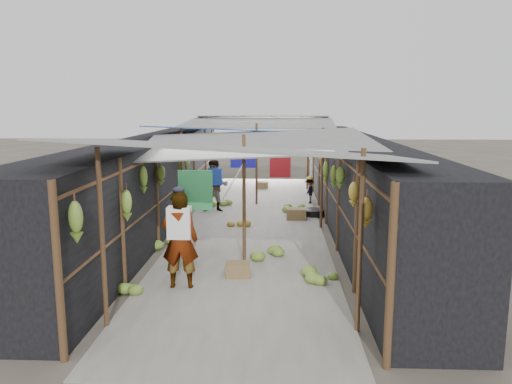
# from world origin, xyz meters

# --- Properties ---
(ground) EXTENTS (80.00, 80.00, 0.00)m
(ground) POSITION_xyz_m (0.00, 0.00, 0.00)
(ground) COLOR #6B6356
(ground) RESTS_ON ground
(aisle_slab) EXTENTS (3.60, 16.00, 0.02)m
(aisle_slab) POSITION_xyz_m (0.00, 6.50, 0.01)
(aisle_slab) COLOR #9E998E
(aisle_slab) RESTS_ON ground
(stall_left) EXTENTS (1.40, 15.00, 2.30)m
(stall_left) POSITION_xyz_m (-2.70, 6.50, 1.15)
(stall_left) COLOR black
(stall_left) RESTS_ON ground
(stall_right) EXTENTS (1.40, 15.00, 2.30)m
(stall_right) POSITION_xyz_m (2.70, 6.50, 1.15)
(stall_right) COLOR black
(stall_right) RESTS_ON ground
(crate_near) EXTENTS (0.48, 0.39, 0.27)m
(crate_near) POSITION_xyz_m (-0.07, 2.18, 0.14)
(crate_near) COLOR olive
(crate_near) RESTS_ON ground
(crate_mid) EXTENTS (0.54, 0.43, 0.32)m
(crate_mid) POSITION_xyz_m (1.19, 6.94, 0.16)
(crate_mid) COLOR olive
(crate_mid) RESTS_ON ground
(crate_back) EXTENTS (0.47, 0.41, 0.27)m
(crate_back) POSITION_xyz_m (0.09, 12.08, 0.13)
(crate_back) COLOR olive
(crate_back) RESTS_ON ground
(black_basin) EXTENTS (0.65, 0.65, 0.20)m
(black_basin) POSITION_xyz_m (1.70, 7.43, 0.10)
(black_basin) COLOR black
(black_basin) RESTS_ON ground
(vendor_elderly) EXTENTS (0.65, 0.44, 1.73)m
(vendor_elderly) POSITION_xyz_m (-1.02, 1.58, 0.86)
(vendor_elderly) COLOR white
(vendor_elderly) RESTS_ON ground
(shopper_blue) EXTENTS (0.80, 0.64, 1.57)m
(shopper_blue) POSITION_xyz_m (-1.18, 7.89, 0.79)
(shopper_blue) COLOR navy
(shopper_blue) RESTS_ON ground
(vendor_seated) EXTENTS (0.37, 0.57, 0.83)m
(vendor_seated) POSITION_xyz_m (1.70, 9.22, 0.42)
(vendor_seated) COLOR #4B4541
(vendor_seated) RESTS_ON ground
(market_canopy) EXTENTS (5.62, 15.20, 2.77)m
(market_canopy) POSITION_xyz_m (0.02, 6.84, 2.41)
(market_canopy) COLOR brown
(market_canopy) RESTS_ON ground
(hanging_bananas) EXTENTS (3.96, 14.36, 0.83)m
(hanging_bananas) POSITION_xyz_m (-0.03, 6.62, 1.68)
(hanging_bananas) COLOR olive
(hanging_bananas) RESTS_ON ground
(floor_bananas) EXTENTS (3.76, 9.87, 0.35)m
(floor_bananas) POSITION_xyz_m (-0.63, 4.84, 0.15)
(floor_bananas) COLOR #AB882C
(floor_bananas) RESTS_ON ground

